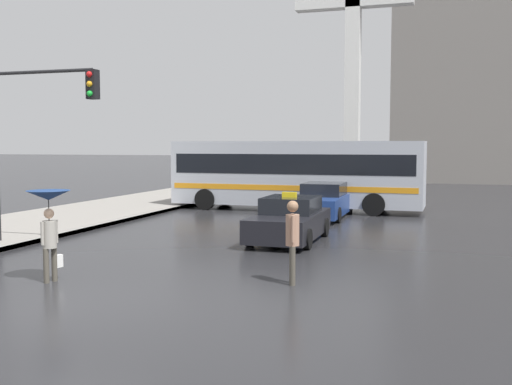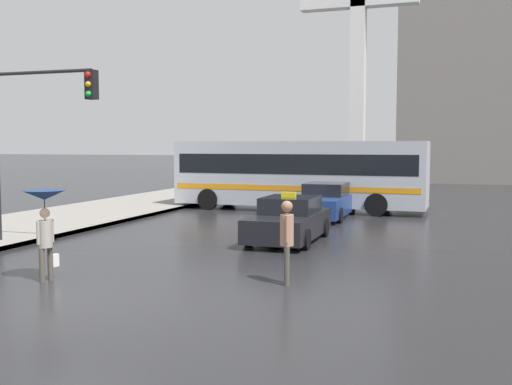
# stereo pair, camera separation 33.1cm
# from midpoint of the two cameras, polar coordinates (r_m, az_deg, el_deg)

# --- Properties ---
(ground_plane) EXTENTS (300.00, 300.00, 0.00)m
(ground_plane) POSITION_cam_midpoint_polar(r_m,az_deg,el_deg) (11.84, -16.80, -10.15)
(ground_plane) COLOR #262628
(taxi) EXTENTS (1.91, 4.18, 1.52)m
(taxi) POSITION_cam_midpoint_polar(r_m,az_deg,el_deg) (18.52, 3.67, -2.70)
(taxi) COLOR black
(taxi) RESTS_ON ground_plane
(sedan_red) EXTENTS (1.91, 4.74, 1.42)m
(sedan_red) POSITION_cam_midpoint_polar(r_m,az_deg,el_deg) (24.59, 7.01, -0.87)
(sedan_red) COLOR navy
(sedan_red) RESTS_ON ground_plane
(city_bus) EXTENTS (11.37, 2.83, 3.13)m
(city_bus) POSITION_cam_midpoint_polar(r_m,az_deg,el_deg) (27.25, 4.43, 1.96)
(city_bus) COLOR #B2B7C1
(city_bus) RESTS_ON ground_plane
(pedestrian_with_umbrella) EXTENTS (0.92, 0.92, 1.99)m
(pedestrian_with_umbrella) POSITION_cam_midpoint_polar(r_m,az_deg,el_deg) (13.66, -18.81, -1.64)
(pedestrian_with_umbrella) COLOR #4C473D
(pedestrian_with_umbrella) RESTS_ON ground_plane
(pedestrian_man) EXTENTS (0.36, 0.44, 1.79)m
(pedestrian_man) POSITION_cam_midpoint_polar(r_m,az_deg,el_deg) (12.71, 3.70, -4.06)
(pedestrian_man) COLOR #4C473D
(pedestrian_man) RESTS_ON ground_plane
(traffic_light) EXTENTS (3.50, 0.38, 5.32)m
(traffic_light) POSITION_cam_midpoint_polar(r_m,az_deg,el_deg) (18.25, -19.76, 6.61)
(traffic_light) COLOR black
(traffic_light) RESTS_ON ground_plane
(monument_cross) EXTENTS (7.24, 0.90, 16.46)m
(monument_cross) POSITION_cam_midpoint_polar(r_m,az_deg,el_deg) (38.68, 9.96, 13.96)
(monument_cross) COLOR white
(monument_cross) RESTS_ON ground_plane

